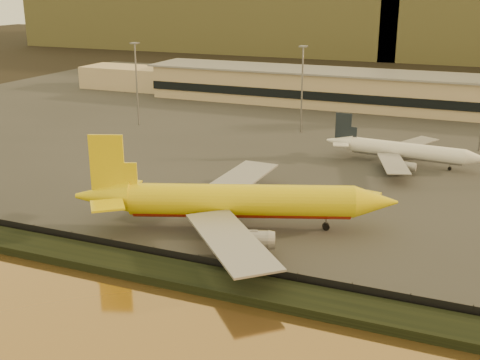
{
  "coord_description": "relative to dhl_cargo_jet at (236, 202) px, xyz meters",
  "views": [
    {
      "loc": [
        40.38,
        -88.87,
        42.5
      ],
      "look_at": [
        -1.45,
        12.0,
        6.76
      ],
      "focal_mm": 45.0,
      "sensor_mm": 36.0,
      "label": 1
    }
  ],
  "objects": [
    {
      "name": "terminal_building",
      "position": [
        -15.51,
        121.47,
        0.88
      ],
      "size": [
        202.0,
        25.0,
        12.6
      ],
      "color": "tan",
      "rests_on": "tarmac"
    },
    {
      "name": "gse_vehicle_white",
      "position": [
        -10.29,
        25.25,
        -4.25
      ],
      "size": [
        4.18,
        2.15,
        1.82
      ],
      "primitive_type": "cube",
      "rotation": [
        0.0,
        0.0,
        -0.08
      ],
      "color": "white",
      "rests_on": "tarmac"
    },
    {
      "name": "tarmac",
      "position": [
        -0.98,
        90.92,
        -5.26
      ],
      "size": [
        320.0,
        220.0,
        0.2
      ],
      "primitive_type": "cube",
      "color": "#2D2D2D",
      "rests_on": "ground"
    },
    {
      "name": "ground",
      "position": [
        -0.98,
        -4.08,
        -5.36
      ],
      "size": [
        900.0,
        900.0,
        0.0
      ],
      "primitive_type": "plane",
      "color": "black",
      "rests_on": "ground"
    },
    {
      "name": "dhl_cargo_jet",
      "position": [
        0.0,
        0.0,
        0.0
      ],
      "size": [
        56.03,
        53.18,
        17.29
      ],
      "rotation": [
        0.0,
        0.0,
        0.36
      ],
      "color": "yellow",
      "rests_on": "tarmac"
    },
    {
      "name": "distant_hills",
      "position": [
        -21.72,
        335.92,
        26.03
      ],
      "size": [
        470.0,
        160.0,
        70.0
      ],
      "color": "brown",
      "rests_on": "ground"
    },
    {
      "name": "white_narrowbody_jet",
      "position": [
        22.08,
        53.42,
        -1.78
      ],
      "size": [
        39.45,
        38.4,
        11.33
      ],
      "rotation": [
        0.0,
        0.0,
        -0.08
      ],
      "color": "white",
      "rests_on": "tarmac"
    },
    {
      "name": "embankment",
      "position": [
        -0.98,
        -21.08,
        -4.66
      ],
      "size": [
        320.0,
        7.0,
        1.4
      ],
      "primitive_type": "cube",
      "color": "black",
      "rests_on": "ground"
    },
    {
      "name": "perimeter_fence",
      "position": [
        -0.98,
        -17.08,
        -4.06
      ],
      "size": [
        300.0,
        0.05,
        2.2
      ],
      "primitive_type": "cube",
      "color": "black",
      "rests_on": "tarmac"
    },
    {
      "name": "gse_vehicle_yellow",
      "position": [
        19.65,
        24.12,
        -4.23
      ],
      "size": [
        4.39,
        2.49,
        1.87
      ],
      "primitive_type": "cube",
      "rotation": [
        0.0,
        0.0,
        -0.16
      ],
      "color": "yellow",
      "rests_on": "tarmac"
    },
    {
      "name": "apron_light_masts",
      "position": [
        14.02,
        70.92,
        10.34
      ],
      "size": [
        152.2,
        12.2,
        25.4
      ],
      "color": "slate",
      "rests_on": "tarmac"
    }
  ]
}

